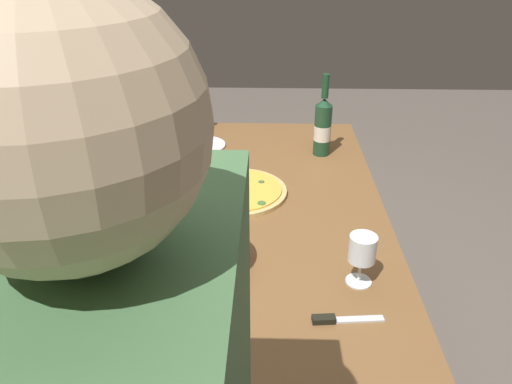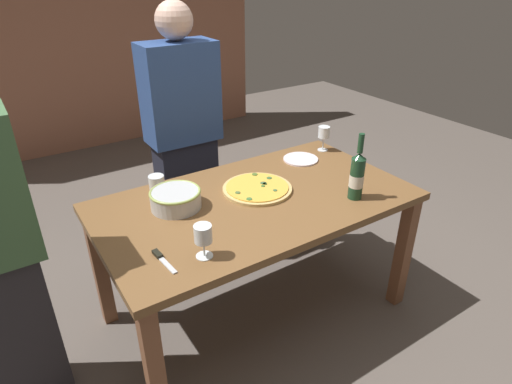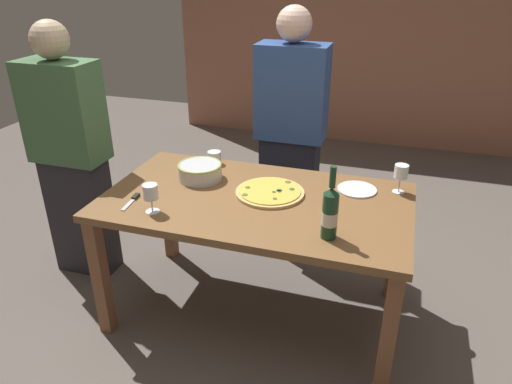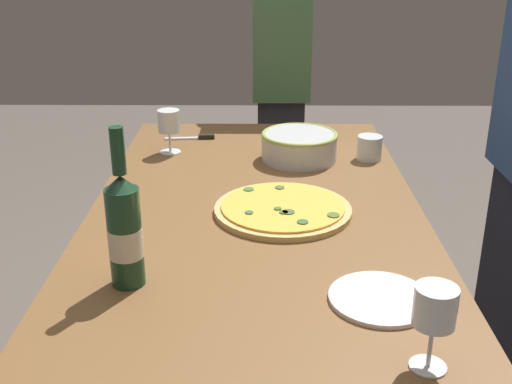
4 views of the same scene
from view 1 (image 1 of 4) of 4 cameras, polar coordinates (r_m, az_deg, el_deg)
name	(u,v)px [view 1 (image 1 of 4)]	position (r m, az deg, el deg)	size (l,w,h in m)	color
ground_plane	(256,353)	(2.21, 0.00, -18.26)	(8.00, 8.00, 0.00)	#5D544C
dining_table	(256,223)	(1.79, 0.00, -3.66)	(1.60, 0.90, 0.75)	brown
pizza	(237,191)	(1.79, -2.25, 0.12)	(0.37, 0.37, 0.02)	tan
serving_bowl	(203,250)	(1.41, -6.15, -6.70)	(0.25, 0.25, 0.09)	silver
wine_bottle	(323,126)	(2.09, 7.78, 7.61)	(0.07, 0.07, 0.35)	#1B4027
wine_glass_near_pizza	(362,251)	(1.34, 12.25, -6.77)	(0.07, 0.07, 0.15)	white
wine_glass_by_bottle	(197,107)	(2.38, -6.89, 9.84)	(0.07, 0.07, 0.16)	white
cup_amber	(123,253)	(1.46, -15.26, -6.86)	(0.08, 0.08, 0.08)	white
side_plate	(202,145)	(2.21, -6.33, 5.42)	(0.21, 0.21, 0.01)	white
pizza_knife	(338,319)	(1.27, 9.50, -14.41)	(0.04, 0.18, 0.02)	silver
person_host	(22,182)	(1.90, -25.56, 1.08)	(0.45, 0.24, 1.64)	#1D1F2C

